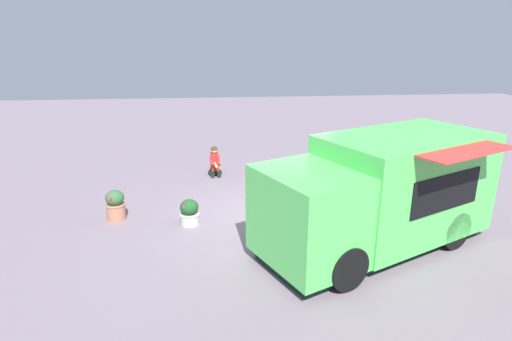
% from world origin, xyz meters
% --- Properties ---
extents(ground_plane, '(40.00, 40.00, 0.00)m').
position_xyz_m(ground_plane, '(0.00, 0.00, 0.00)').
color(ground_plane, slate).
extents(food_truck, '(5.33, 3.89, 2.29)m').
position_xyz_m(food_truck, '(-2.07, 1.81, 1.10)').
color(food_truck, '#56D55B').
rests_on(food_truck, ground_plane).
extents(person_customer, '(0.47, 0.79, 0.91)m').
position_xyz_m(person_customer, '(1.24, -3.20, 0.35)').
color(person_customer, black).
rests_on(person_customer, ground_plane).
extents(planter_flowering_near, '(0.47, 0.47, 0.60)m').
position_xyz_m(planter_flowering_near, '(1.85, 0.39, 0.29)').
color(planter_flowering_near, beige).
rests_on(planter_flowering_near, ground_plane).
extents(planter_flowering_far, '(0.46, 0.46, 0.73)m').
position_xyz_m(planter_flowering_far, '(3.61, -0.06, 0.37)').
color(planter_flowering_far, '#BA7658').
rests_on(planter_flowering_far, ground_plane).
extents(plaza_bench, '(1.21, 1.55, 0.51)m').
position_xyz_m(plaza_bench, '(-3.91, -2.89, 0.38)').
color(plaza_bench, brown).
rests_on(plaza_bench, ground_plane).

